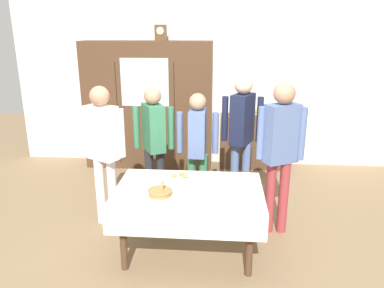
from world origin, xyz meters
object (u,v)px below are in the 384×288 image
(dining_table, at_px, (189,200))
(tea_cup_front_edge, at_px, (223,177))
(tea_cup_far_right, at_px, (127,195))
(person_beside_shelf, at_px, (154,137))
(person_by_cabinet, at_px, (242,128))
(tea_cup_back_edge, at_px, (213,186))
(bread_basket, at_px, (160,192))
(spoon_mid_right, at_px, (238,201))
(book_stack, at_px, (257,112))
(bookshelf_low, at_px, (255,142))
(person_behind_table_right, at_px, (197,142))
(mantel_clock, at_px, (161,33))
(wall_cabinet, at_px, (148,106))
(person_behind_table_left, at_px, (281,144))
(person_near_right_end, at_px, (103,143))
(spoon_mid_left, at_px, (245,183))
(tea_cup_center, at_px, (133,180))
(pastry_plate, at_px, (180,177))

(dining_table, xyz_separation_m, tea_cup_front_edge, (0.35, 0.31, 0.13))
(tea_cup_far_right, relative_size, person_beside_shelf, 0.08)
(tea_cup_front_edge, xyz_separation_m, person_by_cabinet, (0.23, 0.92, 0.30))
(tea_cup_back_edge, relative_size, person_by_cabinet, 0.08)
(bread_basket, xyz_separation_m, spoon_mid_right, (0.75, -0.07, -0.03))
(tea_cup_far_right, xyz_separation_m, person_beside_shelf, (0.04, 1.27, 0.21))
(book_stack, height_order, person_by_cabinet, person_by_cabinet)
(bookshelf_low, xyz_separation_m, tea_cup_front_edge, (-0.54, -2.33, 0.31))
(tea_cup_back_edge, distance_m, person_beside_shelf, 1.27)
(person_by_cabinet, bearing_deg, person_behind_table_right, -157.15)
(mantel_clock, height_order, tea_cup_front_edge, mantel_clock)
(mantel_clock, relative_size, bookshelf_low, 0.20)
(wall_cabinet, height_order, book_stack, wall_cabinet)
(tea_cup_back_edge, height_order, person_behind_table_left, person_behind_table_left)
(wall_cabinet, height_order, tea_cup_back_edge, wall_cabinet)
(dining_table, relative_size, tea_cup_back_edge, 11.48)
(dining_table, height_order, tea_cup_far_right, tea_cup_far_right)
(bookshelf_low, relative_size, tea_cup_back_edge, 9.05)
(bread_basket, xyz_separation_m, person_near_right_end, (-0.77, 0.72, 0.26))
(tea_cup_far_right, bearing_deg, person_behind_table_left, 26.14)
(spoon_mid_right, distance_m, person_behind_table_right, 1.31)
(person_behind_table_right, bearing_deg, wall_cabinet, 120.13)
(wall_cabinet, relative_size, person_behind_table_left, 1.20)
(spoon_mid_left, height_order, person_beside_shelf, person_beside_shelf)
(tea_cup_front_edge, height_order, person_by_cabinet, person_by_cabinet)
(person_beside_shelf, bearing_deg, person_behind_table_left, -19.04)
(tea_cup_center, bearing_deg, pastry_plate, 16.44)
(wall_cabinet, distance_m, person_near_right_end, 2.02)
(tea_cup_back_edge, height_order, person_beside_shelf, person_beside_shelf)
(dining_table, height_order, person_beside_shelf, person_beside_shelf)
(wall_cabinet, height_order, person_beside_shelf, wall_cabinet)
(wall_cabinet, height_order, bookshelf_low, wall_cabinet)
(tea_cup_far_right, xyz_separation_m, person_behind_table_left, (1.54, 0.76, 0.32))
(dining_table, relative_size, mantel_clock, 6.22)
(pastry_plate, relative_size, person_behind_table_left, 0.16)
(spoon_mid_left, xyz_separation_m, spoon_mid_right, (-0.09, -0.42, 0.00))
(bread_basket, relative_size, spoon_mid_left, 2.02)
(mantel_clock, height_order, tea_cup_center, mantel_clock)
(tea_cup_back_edge, distance_m, person_behind_table_right, 0.97)
(person_beside_shelf, relative_size, person_by_cabinet, 0.92)
(tea_cup_back_edge, xyz_separation_m, pastry_plate, (-0.36, 0.23, -0.02))
(spoon_mid_right, relative_size, person_behind_table_right, 0.08)
(tea_cup_front_edge, bearing_deg, person_behind_table_right, 115.41)
(bread_basket, distance_m, spoon_mid_right, 0.75)
(wall_cabinet, xyz_separation_m, book_stack, (1.79, 0.05, -0.09))
(person_near_right_end, distance_m, person_by_cabinet, 1.74)
(spoon_mid_left, bearing_deg, bookshelf_low, 82.66)
(dining_table, distance_m, person_behind_table_left, 1.19)
(person_near_right_end, bearing_deg, person_behind_table_right, 21.67)
(dining_table, distance_m, tea_cup_back_edge, 0.28)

